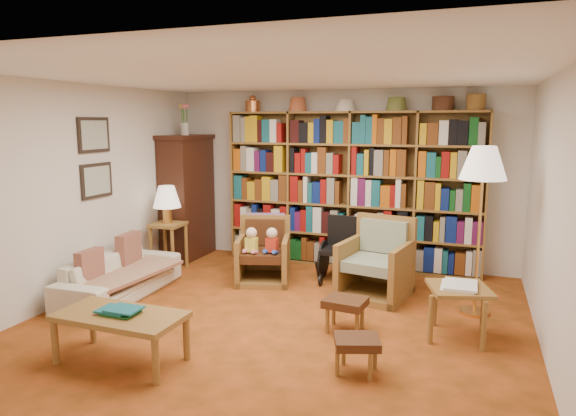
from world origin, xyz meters
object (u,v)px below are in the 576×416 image
at_px(footstool_a, 345,305).
at_px(armchair_sage, 376,266).
at_px(armchair_leather, 266,254).
at_px(side_table_papers, 459,294).
at_px(coffee_table, 120,319).
at_px(wheelchair, 340,252).
at_px(footstool_b, 357,344).
at_px(side_table_lamp, 168,235).
at_px(floor_lamp, 483,170).
at_px(sofa, 120,276).

bearing_deg(footstool_a, armchair_sage, 86.02).
xyz_separation_m(armchair_leather, side_table_papers, (2.43, -1.06, 0.09)).
bearing_deg(coffee_table, footstool_a, 38.42).
xyz_separation_m(armchair_leather, wheelchair, (0.91, 0.34, 0.03)).
relative_size(armchair_leather, footstool_b, 1.95).
distance_m(side_table_lamp, armchair_leather, 1.49).
xyz_separation_m(wheelchair, floor_lamp, (1.67, -0.67, 1.18)).
height_order(armchair_sage, floor_lamp, floor_lamp).
bearing_deg(side_table_papers, footstool_a, -168.47).
xyz_separation_m(floor_lamp, coffee_table, (-2.86, -2.25, -1.17)).
bearing_deg(wheelchair, armchair_leather, -159.80).
bearing_deg(sofa, wheelchair, -59.04).
bearing_deg(side_table_papers, armchair_sage, 134.29).
distance_m(wheelchair, floor_lamp, 2.16).
xyz_separation_m(armchair_sage, wheelchair, (-0.55, 0.40, 0.03)).
height_order(floor_lamp, side_table_papers, floor_lamp).
relative_size(armchair_sage, floor_lamp, 0.51).
bearing_deg(coffee_table, side_table_papers, 29.42).
distance_m(armchair_leather, side_table_papers, 2.66).
height_order(sofa, coffee_table, sofa).
bearing_deg(footstool_a, wheelchair, 106.15).
xyz_separation_m(side_table_lamp, footstool_b, (3.16, -2.09, -0.23)).
height_order(sofa, footstool_b, sofa).
height_order(floor_lamp, coffee_table, floor_lamp).
height_order(side_table_lamp, footstool_b, side_table_lamp).
relative_size(side_table_papers, footstool_b, 1.52).
xyz_separation_m(floor_lamp, footstool_b, (-0.91, -1.75, -1.31)).
height_order(armchair_leather, floor_lamp, floor_lamp).
distance_m(side_table_lamp, floor_lamp, 4.22).
xyz_separation_m(armchair_sage, footstool_b, (0.21, -2.02, -0.10)).
relative_size(wheelchair, floor_lamp, 0.46).
relative_size(armchair_leather, footstool_a, 2.02).
height_order(armchair_leather, armchair_sage, armchair_sage).
bearing_deg(floor_lamp, coffee_table, -141.80).
bearing_deg(side_table_lamp, coffee_table, -65.11).
relative_size(armchair_sage, coffee_table, 0.84).
xyz_separation_m(side_table_lamp, footstool_a, (2.86, -1.28, -0.21)).
xyz_separation_m(wheelchair, footstool_b, (0.76, -2.42, -0.13)).
bearing_deg(armchair_sage, floor_lamp, -13.45).
bearing_deg(sofa, footstool_b, -109.04).
bearing_deg(footstool_b, coffee_table, -165.54).
relative_size(side_table_lamp, armchair_sage, 0.71).
xyz_separation_m(sofa, side_table_papers, (3.81, 0.12, 0.19)).
relative_size(floor_lamp, footstool_b, 4.08).
relative_size(side_table_papers, footstool_a, 1.57).
bearing_deg(floor_lamp, side_table_papers, -101.99).
height_order(armchair_sage, side_table_papers, armchair_sage).
bearing_deg(armchair_sage, wheelchair, 143.83).
relative_size(floor_lamp, coffee_table, 1.63).
height_order(floor_lamp, footstool_a, floor_lamp).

